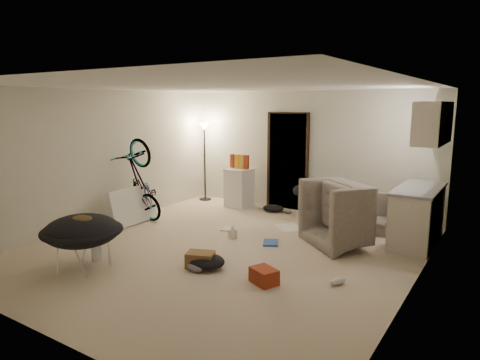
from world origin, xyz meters
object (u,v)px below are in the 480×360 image
Objects in this scene: saucer_chair at (83,238)px; juicer at (233,233)px; drink_case_b at (264,276)px; drink_case_a at (200,260)px; floor_lamp at (204,145)px; mini_fridge at (239,188)px; tv_box at (131,206)px; bicycle at (141,199)px; sofa at (353,211)px; kitchen_counter at (417,216)px; armchair at (356,221)px.

saucer_chair is 2.48m from juicer.
drink_case_a is at bearing -155.60° from drink_case_b.
floor_lamp is 2.16× the size of mini_fridge.
floor_lamp is 2.59m from tv_box.
mini_fridge is 4.18m from drink_case_b.
floor_lamp is at bearing 7.84° from bicycle.
floor_lamp is 4.89× the size of drink_case_a.
sofa is 4.79m from saucer_chair.
bicycle is at bearing 25.47° from sofa.
mini_fridge is at bearing 151.78° from drink_case_b.
drink_case_a is 1.71× the size of juicer.
tv_box is (-1.16, 1.95, -0.11)m from saucer_chair.
kitchen_counter is (4.83, -0.65, -0.87)m from floor_lamp.
mini_fridge is at bearing -5.52° from sofa.
bicycle is 2.11m from juicer.
drink_case_b is at bearing -44.07° from juicer.
drink_case_a is at bearing -112.46° from bicycle.
mini_fridge is at bearing 93.25° from saucer_chair.
bicycle is 3.69m from drink_case_b.
floor_lamp is 3.25m from juicer.
bicycle reaches higher than juicer.
tv_box is (-4.73, -1.75, -0.09)m from kitchen_counter.
floor_lamp is 3.78m from sofa.
floor_lamp reaches higher than kitchen_counter.
saucer_chair is 2.91× the size of drink_case_a.
kitchen_counter is 3.03m from juicer.
floor_lamp is 1.21× the size of kitchen_counter.
mini_fridge is 3.88× the size of juicer.
armchair is 4.17m from saucer_chair.
floor_lamp is 1.68× the size of saucer_chair.
drink_case_a is at bearing -25.43° from tv_box.
floor_lamp is 1.73× the size of tv_box.
drink_case_b is (2.29, 0.95, -0.36)m from saucer_chair.
armchair reaches higher than juicer.
floor_lamp reaches higher than bicycle.
armchair is 4.08m from tv_box.
tv_box is at bearing -171.21° from juicer.
mini_fridge reaches higher than saucer_chair.
saucer_chair is (-2.36, -4.16, 0.19)m from sofa.
floor_lamp is 0.99× the size of sofa.
drink_case_b is (-1.28, -2.76, -0.34)m from kitchen_counter.
drink_case_a is (2.43, -1.01, -0.24)m from tv_box.
tv_box is (0.00, -0.27, -0.09)m from bicycle.
floor_lamp is at bearing 160.56° from drink_case_b.
kitchen_counter reaches higher than drink_case_a.
sofa is 2.38m from juicer.
tv_box is (-3.53, -2.20, 0.08)m from sofa.
saucer_chair is at bearing -133.91° from kitchen_counter.
kitchen_counter reaches higher than tv_box.
saucer_chair reaches higher than sofa.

